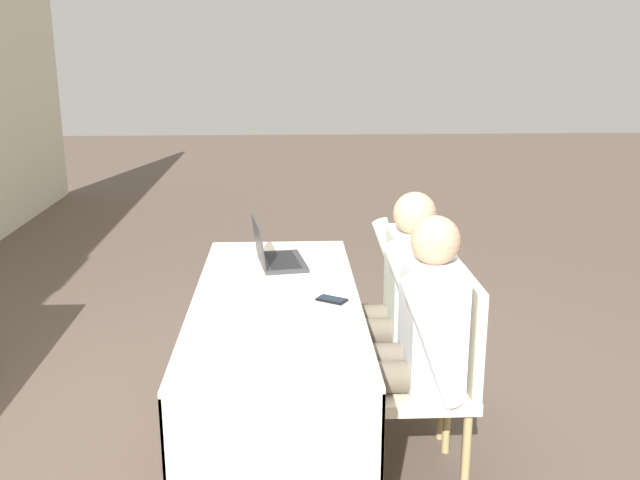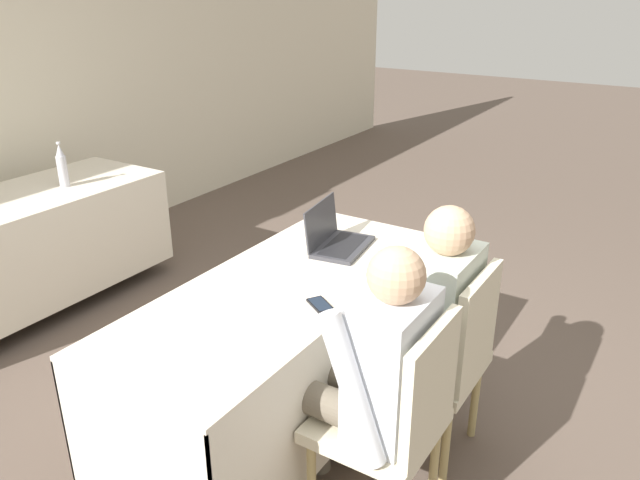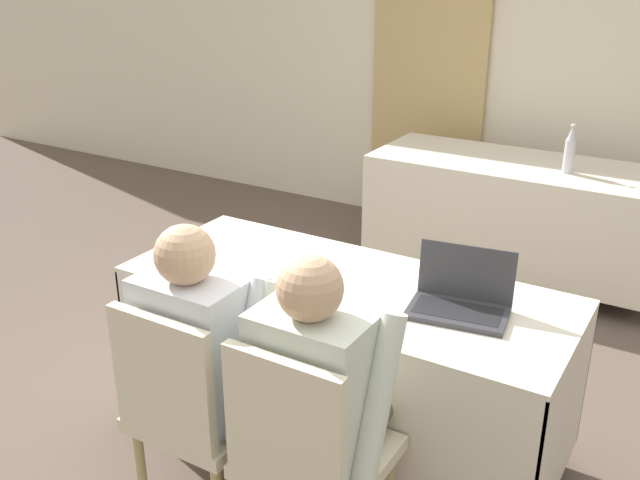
{
  "view_description": "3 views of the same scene",
  "coord_description": "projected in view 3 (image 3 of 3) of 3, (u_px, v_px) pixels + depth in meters",
  "views": [
    {
      "loc": [
        -2.93,
        -0.05,
        1.81
      ],
      "look_at": [
        0.0,
        -0.19,
        1.0
      ],
      "focal_mm": 40.0,
      "sensor_mm": 36.0,
      "label": 1
    },
    {
      "loc": [
        -1.94,
        -1.42,
        1.96
      ],
      "look_at": [
        0.0,
        -0.19,
        1.0
      ],
      "focal_mm": 35.0,
      "sensor_mm": 36.0,
      "label": 2
    },
    {
      "loc": [
        1.21,
        -2.21,
        1.97
      ],
      "look_at": [
        0.0,
        -0.19,
        1.0
      ],
      "focal_mm": 40.0,
      "sensor_mm": 36.0,
      "label": 3
    }
  ],
  "objects": [
    {
      "name": "ground_plane",
      "position": [
        343.0,
        440.0,
        3.07
      ],
      "size": [
        24.0,
        24.0,
        0.0
      ],
      "primitive_type": "plane",
      "color": "brown"
    },
    {
      "name": "person_white_shirt",
      "position": [
        323.0,
        393.0,
        2.26
      ],
      "size": [
        0.5,
        0.52,
        1.16
      ],
      "rotation": [
        0.0,
        0.0,
        3.14
      ],
      "color": "#665B4C",
      "rests_on": "ground_plane"
    },
    {
      "name": "chair_near_left",
      "position": [
        191.0,
        406.0,
        2.47
      ],
      "size": [
        0.44,
        0.44,
        0.9
      ],
      "rotation": [
        0.0,
        0.0,
        3.14
      ],
      "color": "tan",
      "rests_on": "ground_plane"
    },
    {
      "name": "water_bottle",
      "position": [
        570.0,
        151.0,
        4.11
      ],
      "size": [
        0.06,
        0.06,
        0.29
      ],
      "color": "#B7B7C1",
      "rests_on": "conference_table_far"
    },
    {
      "name": "curtain_panel",
      "position": [
        430.0,
        46.0,
        5.07
      ],
      "size": [
        0.87,
        0.04,
        2.65
      ],
      "color": "tan",
      "rests_on": "ground_plane"
    },
    {
      "name": "chair_near_right",
      "position": [
        306.0,
        452.0,
        2.24
      ],
      "size": [
        0.44,
        0.44,
        0.9
      ],
      "rotation": [
        0.0,
        0.0,
        3.14
      ],
      "color": "tan",
      "rests_on": "ground_plane"
    },
    {
      "name": "conference_table_near",
      "position": [
        345.0,
        325.0,
        2.86
      ],
      "size": [
        1.77,
        0.72,
        0.75
      ],
      "color": "beige",
      "rests_on": "ground_plane"
    },
    {
      "name": "wall_back",
      "position": [
        547.0,
        49.0,
        4.72
      ],
      "size": [
        12.0,
        0.06,
        2.7
      ],
      "color": "beige",
      "rests_on": "ground_plane"
    },
    {
      "name": "conference_table_far",
      "position": [
        515.0,
        191.0,
        4.44
      ],
      "size": [
        1.77,
        0.72,
        0.75
      ],
      "color": "beige",
      "rests_on": "ground_plane"
    },
    {
      "name": "laptop",
      "position": [
        460.0,
        300.0,
        2.56
      ],
      "size": [
        0.38,
        0.29,
        0.22
      ],
      "rotation": [
        0.0,
        0.0,
        0.15
      ],
      "color": "#333338",
      "rests_on": "conference_table_near"
    },
    {
      "name": "paper_beside_laptop",
      "position": [
        235.0,
        241.0,
        3.18
      ],
      "size": [
        0.32,
        0.36,
        0.0
      ],
      "rotation": [
        0.0,
        0.0,
        -0.48
      ],
      "color": "white",
      "rests_on": "conference_table_near"
    },
    {
      "name": "person_checkered_shirt",
      "position": [
        208.0,
        353.0,
        2.49
      ],
      "size": [
        0.5,
        0.52,
        1.16
      ],
      "rotation": [
        0.0,
        0.0,
        3.14
      ],
      "color": "#665B4C",
      "rests_on": "ground_plane"
    },
    {
      "name": "cell_phone",
      "position": [
        296.0,
        301.0,
        2.63
      ],
      "size": [
        0.12,
        0.14,
        0.01
      ],
      "rotation": [
        0.0,
        0.0,
        -0.56
      ],
      "color": "black",
      "rests_on": "conference_table_near"
    }
  ]
}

